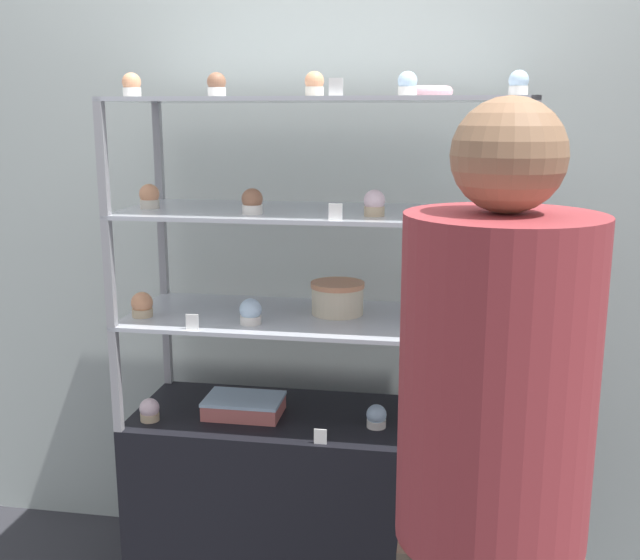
{
  "coord_description": "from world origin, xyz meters",
  "views": [
    {
      "loc": [
        0.36,
        -2.12,
        1.53
      ],
      "look_at": [
        0.0,
        0.0,
        1.05
      ],
      "focal_mm": 42.0,
      "sensor_mm": 36.0,
      "label": 1
    }
  ],
  "objects": [
    {
      "name": "cupcake_9",
      "position": [
        0.52,
        -0.08,
        1.29
      ],
      "size": [
        0.06,
        0.06,
        0.07
      ],
      "color": "#CCB28C",
      "rests_on": "display_riser_middle"
    },
    {
      "name": "price_tag_3",
      "position": [
        0.07,
        -0.2,
        1.59
      ],
      "size": [
        0.04,
        0.0,
        0.04
      ],
      "color": "white",
      "rests_on": "display_riser_upper"
    },
    {
      "name": "price_tag_0",
      "position": [
        0.03,
        -0.2,
        0.64
      ],
      "size": [
        0.04,
        0.0,
        0.04
      ],
      "color": "white",
      "rests_on": "display_base"
    },
    {
      "name": "display_riser_upper",
      "position": [
        0.0,
        0.0,
        1.55
      ],
      "size": [
        1.15,
        0.43,
        0.32
      ],
      "color": "#99999E",
      "rests_on": "display_riser_middle"
    },
    {
      "name": "display_riser_lower",
      "position": [
        0.0,
        0.0,
        0.91
      ],
      "size": [
        1.15,
        0.43,
        0.32
      ],
      "color": "#99999E",
      "rests_on": "display_base"
    },
    {
      "name": "price_tag_1",
      "position": [
        -0.33,
        -0.2,
        0.96
      ],
      "size": [
        0.04,
        0.0,
        0.04
      ],
      "color": "white",
      "rests_on": "display_riser_lower"
    },
    {
      "name": "price_tag_2",
      "position": [
        0.07,
        -0.2,
        1.28
      ],
      "size": [
        0.04,
        0.0,
        0.04
      ],
      "color": "white",
      "rests_on": "display_riser_middle"
    },
    {
      "name": "cupcake_7",
      "position": [
        -0.17,
        -0.11,
        1.29
      ],
      "size": [
        0.06,
        0.06,
        0.07
      ],
      "color": "white",
      "rests_on": "display_riser_middle"
    },
    {
      "name": "cupcake_11",
      "position": [
        -0.27,
        -0.08,
        1.6
      ],
      "size": [
        0.05,
        0.05,
        0.07
      ],
      "color": "white",
      "rests_on": "display_riser_upper"
    },
    {
      "name": "cupcake_14",
      "position": [
        0.53,
        -0.06,
        1.6
      ],
      "size": [
        0.05,
        0.05,
        0.07
      ],
      "color": "white",
      "rests_on": "display_riser_upper"
    },
    {
      "name": "cupcake_5",
      "position": [
        0.53,
        -0.1,
        0.97
      ],
      "size": [
        0.06,
        0.06,
        0.07
      ],
      "color": "white",
      "rests_on": "display_riser_lower"
    },
    {
      "name": "back_wall",
      "position": [
        0.0,
        0.36,
        1.3
      ],
      "size": [
        8.0,
        0.05,
        2.6
      ],
      "color": "#A8B2AD",
      "rests_on": "ground_plane"
    },
    {
      "name": "cupcake_6",
      "position": [
        -0.5,
        -0.03,
        1.29
      ],
      "size": [
        0.06,
        0.06,
        0.07
      ],
      "color": "beige",
      "rests_on": "display_riser_middle"
    },
    {
      "name": "cupcake_0",
      "position": [
        -0.5,
        -0.12,
        0.65
      ],
      "size": [
        0.06,
        0.06,
        0.07
      ],
      "color": "#CCB28C",
      "rests_on": "display_base"
    },
    {
      "name": "donut_glazed",
      "position": [
        0.3,
        0.05,
        1.59
      ],
      "size": [
        0.14,
        0.14,
        0.03
      ],
      "color": "#EFB2BC",
      "rests_on": "display_riser_upper"
    },
    {
      "name": "cupcake_1",
      "position": [
        0.18,
        -0.05,
        0.65
      ],
      "size": [
        0.06,
        0.06,
        0.07
      ],
      "color": "white",
      "rests_on": "display_base"
    },
    {
      "name": "cupcake_2",
      "position": [
        0.52,
        -0.04,
        0.65
      ],
      "size": [
        0.06,
        0.06,
        0.07
      ],
      "color": "#CCB28C",
      "rests_on": "display_base"
    },
    {
      "name": "customer_figure",
      "position": [
        0.46,
        -0.77,
        0.83
      ],
      "size": [
        0.36,
        0.36,
        1.56
      ],
      "color": "brown",
      "rests_on": "ground_plane"
    },
    {
      "name": "display_base",
      "position": [
        0.0,
        0.0,
        0.31
      ],
      "size": [
        1.15,
        0.43,
        0.62
      ],
      "color": "black",
      "rests_on": "ground_plane"
    },
    {
      "name": "cupcake_8",
      "position": [
        0.17,
        -0.09,
        1.29
      ],
      "size": [
        0.06,
        0.06,
        0.07
      ],
      "color": "#CCB28C",
      "rests_on": "display_riser_middle"
    },
    {
      "name": "cupcake_13",
      "position": [
        0.25,
        -0.05,
        1.6
      ],
      "size": [
        0.05,
        0.05,
        0.07
      ],
      "color": "white",
      "rests_on": "display_riser_upper"
    },
    {
      "name": "cupcake_12",
      "position": [
        -0.0,
        -0.09,
        1.6
      ],
      "size": [
        0.05,
        0.05,
        0.07
      ],
      "color": "beige",
      "rests_on": "display_riser_upper"
    },
    {
      "name": "cupcake_4",
      "position": [
        -0.18,
        -0.11,
        0.97
      ],
      "size": [
        0.06,
        0.06,
        0.07
      ],
      "color": "white",
      "rests_on": "display_riser_lower"
    },
    {
      "name": "cupcake_3",
      "position": [
        -0.52,
        -0.09,
        0.97
      ],
      "size": [
        0.06,
        0.06,
        0.07
      ],
      "color": "#CCB28C",
      "rests_on": "display_riser_lower"
    },
    {
      "name": "sheet_cake_frosted",
      "position": [
        -0.23,
        -0.03,
        0.65
      ],
      "size": [
        0.24,
        0.16,
        0.06
      ],
      "color": "#C66660",
      "rests_on": "display_base"
    },
    {
      "name": "display_riser_middle",
      "position": [
        0.0,
        0.0,
        1.23
      ],
      "size": [
        1.15,
        0.43,
        0.32
      ],
      "color": "#99999E",
      "rests_on": "display_riser_lower"
    },
    {
      "name": "layer_cake_centerpiece",
      "position": [
        0.05,
        0.04,
        0.98
      ],
      "size": [
        0.16,
        0.16,
        0.1
      ],
      "color": "beige",
      "rests_on": "display_riser_lower"
    },
    {
      "name": "cupcake_10",
      "position": [
        -0.51,
        -0.1,
        1.6
      ],
      "size": [
        0.05,
        0.05,
        0.07
      ],
      "color": "white",
      "rests_on": "display_riser_upper"
    }
  ]
}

